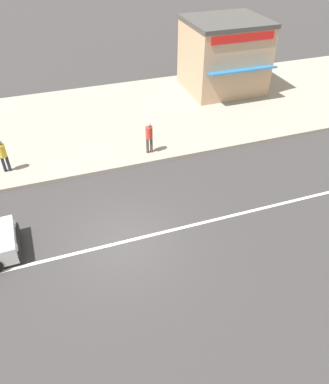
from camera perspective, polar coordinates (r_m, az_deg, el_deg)
name	(u,v)px	position (r m, az deg, el deg)	size (l,w,h in m)	color
ground_plane	(123,242)	(14.20, -6.34, -7.59)	(160.00, 160.00, 0.00)	#383535
lane_centre_stripe	(123,242)	(14.19, -6.35, -7.58)	(50.40, 0.14, 0.01)	silver
kerb_strip	(81,124)	(21.97, -12.55, 10.04)	(68.00, 10.00, 0.15)	#9E9384
pedestrian_near_clock	(3,154)	(18.40, -23.42, 5.37)	(0.34, 0.34, 1.61)	#232838
pedestrian_mid_kerb	(149,135)	(18.29, -2.36, 8.61)	(0.34, 0.34, 1.64)	#4C4238
shopfront_corner_warung	(224,55)	(25.42, 9.04, 19.88)	(4.76, 5.01, 4.32)	tan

